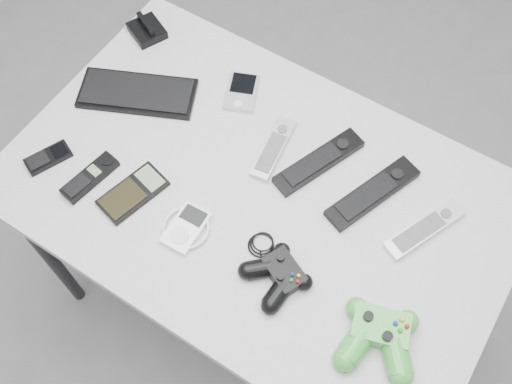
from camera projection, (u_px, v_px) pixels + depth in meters
The scene contains 15 objects.
floor at pixel (277, 285), 2.05m from camera, with size 3.50×3.50×0.00m, color slate.
desk at pixel (258, 204), 1.42m from camera, with size 1.14×0.73×0.76m.
pda_keyboard at pixel (137, 93), 1.48m from camera, with size 0.29×0.12×0.02m, color black.
dock_bracket at pixel (146, 27), 1.57m from camera, with size 0.09×0.08×0.05m, color black.
pda at pixel (242, 92), 1.48m from camera, with size 0.07×0.11×0.02m, color #ABABB2.
remote_silver_a at pixel (274, 148), 1.40m from camera, with size 0.04×0.18×0.02m, color #ABABB2.
remote_black_a at pixel (319, 161), 1.38m from camera, with size 0.05×0.23×0.02m, color black.
remote_black_b at pixel (373, 193), 1.35m from camera, with size 0.06×0.24×0.02m, color black.
remote_silver_b at pixel (425, 229), 1.30m from camera, with size 0.05×0.20×0.02m, color silver.
mobile_phone at pixel (48, 157), 1.39m from camera, with size 0.05×0.10×0.02m, color black.
cordless_handset at pixel (90, 177), 1.37m from camera, with size 0.04×0.14×0.02m, color black.
calculator at pixel (133, 193), 1.35m from camera, with size 0.08×0.15×0.02m, color black.
mp3_player at pixel (186, 228), 1.31m from camera, with size 0.10×0.11×0.02m, color white.
controller_black at pixel (279, 274), 1.24m from camera, with size 0.22×0.14×0.04m, color black, non-canonical shape.
controller_green at pixel (379, 335), 1.18m from camera, with size 0.16×0.17×0.05m, color #227F23, non-canonical shape.
Camera 1 is at (0.31, -0.63, 1.96)m, focal length 42.00 mm.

